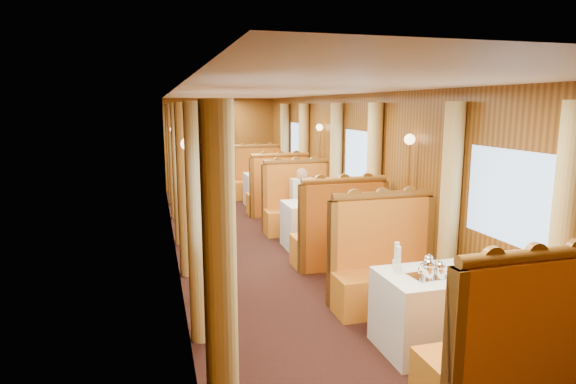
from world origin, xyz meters
name	(u,v)px	position (x,y,z in m)	size (l,w,h in m)	color
floor	(272,250)	(0.00, 0.00, 0.00)	(3.00, 12.00, 0.01)	black
ceiling	(271,93)	(0.00, 0.00, 2.50)	(3.00, 12.00, 0.01)	silver
wall_far	(220,144)	(0.00, 6.00, 1.25)	(3.00, 2.50, 0.01)	brown
wall_left	(174,178)	(-1.50, 0.00, 1.25)	(12.00, 2.50, 0.01)	brown
wall_right	(360,170)	(1.50, 0.00, 1.25)	(12.00, 2.50, 0.01)	brown
doorway_far	(221,154)	(0.00, 5.97, 1.00)	(0.80, 0.04, 2.00)	brown
table_near	(435,311)	(0.75, -3.50, 0.38)	(1.05, 0.72, 0.75)	white
banquette_near_fwd	(510,360)	(0.75, -4.51, 0.42)	(1.30, 0.55, 1.34)	#BC4714
banquette_near_aft	(386,271)	(0.75, -2.49, 0.42)	(1.30, 0.55, 1.34)	#BC4714
table_mid	(316,225)	(0.75, 0.00, 0.38)	(1.05, 0.72, 0.75)	white
banquette_mid_fwd	(339,238)	(0.75, -1.01, 0.42)	(1.30, 0.55, 1.34)	#BC4714
banquette_mid_aft	(298,209)	(0.75, 1.01, 0.42)	(1.30, 0.55, 1.34)	#BC4714
table_far	(268,189)	(0.75, 3.50, 0.38)	(1.05, 0.72, 0.75)	white
banquette_far_fwd	(279,195)	(0.75, 2.49, 0.42)	(1.30, 0.55, 1.34)	#BC4714
banquette_far_aft	(259,181)	(0.75, 4.51, 0.42)	(1.30, 0.55, 1.34)	#BC4714
tea_tray	(428,276)	(0.62, -3.56, 0.76)	(0.34, 0.26, 0.01)	silver
teapot_left	(428,271)	(0.58, -3.61, 0.83)	(0.19, 0.14, 0.15)	silver
teapot_right	(440,272)	(0.69, -3.64, 0.81)	(0.16, 0.12, 0.13)	silver
teapot_back	(428,266)	(0.68, -3.45, 0.82)	(0.16, 0.12, 0.13)	silver
fruit_plate	(468,273)	(1.01, -3.61, 0.77)	(0.24, 0.24, 0.05)	white
cup_inboard	(398,263)	(0.39, -3.40, 0.86)	(0.08, 0.08, 0.26)	white
cup_outboard	(397,258)	(0.45, -3.27, 0.86)	(0.08, 0.08, 0.26)	white
rose_vase_mid	(317,192)	(0.75, -0.03, 0.93)	(0.06, 0.06, 0.36)	silver
rose_vase_far	(269,166)	(0.79, 3.52, 0.93)	(0.06, 0.06, 0.36)	silver
window_left_near	(193,215)	(-1.49, -3.50, 1.45)	(1.20, 0.90, 0.01)	#85ADDF
curtain_left_near_a	(220,281)	(-1.38, -4.28, 1.18)	(0.22, 0.22, 2.35)	#D6B66D
curtain_left_near_b	(199,225)	(-1.38, -2.72, 1.18)	(0.22, 0.22, 2.35)	#D6B66D
window_right_near	(509,197)	(1.49, -3.50, 1.45)	(1.20, 0.90, 0.01)	#85ADDF
curtain_right_near_a	(563,248)	(1.38, -4.28, 1.18)	(0.22, 0.22, 2.35)	#D6B66D
curtain_right_near_b	(449,209)	(1.38, -2.72, 1.18)	(0.22, 0.22, 2.35)	#D6B66D
window_left_mid	(174,164)	(-1.49, 0.00, 1.45)	(1.20, 0.90, 0.01)	#85ADDF
curtain_left_mid_a	(185,191)	(-1.38, -0.78, 1.18)	(0.22, 0.22, 2.35)	#D6B66D
curtain_left_mid_b	(179,175)	(-1.38, 0.78, 1.18)	(0.22, 0.22, 2.35)	#D6B66D
window_right_mid	(359,158)	(1.49, 0.00, 1.45)	(1.20, 0.90, 0.01)	#85ADDF
curtain_right_mid_a	(373,182)	(1.38, -0.78, 1.18)	(0.22, 0.22, 2.35)	#D6B66D
curtain_right_mid_b	(336,169)	(1.38, 0.78, 1.18)	(0.22, 0.22, 2.35)	#D6B66D
window_left_far	(167,145)	(-1.49, 3.50, 1.45)	(1.20, 0.90, 0.01)	#85ADDF
curtain_left_far_a	(174,162)	(-1.38, 2.72, 1.18)	(0.22, 0.22, 2.35)	#D6B66D
curtain_left_far_b	(171,154)	(-1.38, 4.28, 1.18)	(0.22, 0.22, 2.35)	#D6B66D
window_right_far	(298,143)	(1.49, 3.50, 1.45)	(1.20, 0.90, 0.01)	#85ADDF
curtain_right_far_a	(304,158)	(1.38, 2.72, 1.18)	(0.22, 0.22, 2.35)	#D6B66D
curtain_right_far_b	(285,151)	(1.38, 4.28, 1.18)	(0.22, 0.22, 2.35)	#D6B66D
sconce_left_fore	(189,187)	(-1.40, -1.75, 1.38)	(0.14, 0.14, 1.95)	#BF8C3F
sconce_right_fore	(408,178)	(1.40, -1.75, 1.38)	(0.14, 0.14, 1.95)	#BF8C3F
sconce_left_aft	(175,156)	(-1.40, 1.75, 1.38)	(0.14, 0.14, 1.95)	#BF8C3F
sconce_right_aft	(319,153)	(1.40, 1.75, 1.38)	(0.14, 0.14, 1.95)	#BF8C3F
steward	(218,194)	(-0.79, 0.52, 0.87)	(0.63, 0.41, 1.73)	navy
passenger	(302,194)	(0.75, 0.77, 0.74)	(0.40, 0.44, 0.76)	beige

